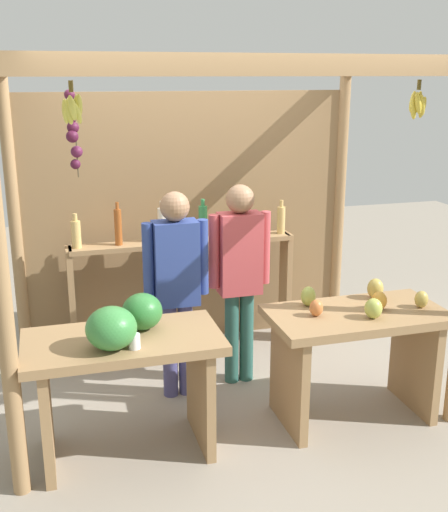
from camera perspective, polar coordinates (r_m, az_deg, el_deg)
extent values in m
plane|color=gray|center=(5.05, -0.60, -11.54)|extent=(12.00, 12.00, 0.00)
cylinder|color=#99754C|center=(3.56, -19.48, -3.19)|extent=(0.10, 0.10, 2.46)
cylinder|color=#99754C|center=(5.39, -18.48, 3.34)|extent=(0.10, 0.10, 2.46)
cylinder|color=#99754C|center=(5.99, 10.43, 5.14)|extent=(0.10, 0.10, 2.46)
cube|color=#99754C|center=(3.56, 3.51, 16.91)|extent=(3.00, 0.12, 0.12)
cube|color=#99754C|center=(5.05, 16.05, 16.13)|extent=(0.12, 2.00, 0.12)
cube|color=olive|center=(5.56, -3.29, 3.22)|extent=(2.90, 0.04, 2.21)
cylinder|color=brown|center=(3.49, -13.72, 14.71)|extent=(0.02, 0.02, 0.06)
ellipsoid|color=#D1CC4C|center=(3.50, -13.01, 13.12)|extent=(0.04, 0.08, 0.14)
ellipsoid|color=#D1CC4C|center=(3.52, -13.29, 13.06)|extent=(0.06, 0.06, 0.14)
ellipsoid|color=#D1CC4C|center=(3.53, -13.62, 12.58)|extent=(0.06, 0.04, 0.14)
ellipsoid|color=#D1CC4C|center=(3.52, -14.01, 12.83)|extent=(0.07, 0.07, 0.14)
ellipsoid|color=#D1CC4C|center=(3.49, -14.17, 12.61)|extent=(0.04, 0.07, 0.14)
ellipsoid|color=#D1CC4C|center=(3.48, -13.84, 12.57)|extent=(0.05, 0.05, 0.14)
ellipsoid|color=#D1CC4C|center=(3.46, -13.59, 12.92)|extent=(0.06, 0.04, 0.14)
ellipsoid|color=#D1CC4C|center=(3.48, -13.19, 12.57)|extent=(0.07, 0.07, 0.14)
cylinder|color=brown|center=(4.06, 17.27, 14.60)|extent=(0.02, 0.02, 0.06)
ellipsoid|color=gold|center=(4.09, 17.55, 12.72)|extent=(0.04, 0.07, 0.14)
ellipsoid|color=gold|center=(4.11, 17.17, 13.18)|extent=(0.06, 0.05, 0.14)
ellipsoid|color=gold|center=(4.08, 16.73, 13.25)|extent=(0.07, 0.06, 0.14)
ellipsoid|color=gold|center=(4.05, 16.78, 12.71)|extent=(0.04, 0.06, 0.14)
ellipsoid|color=gold|center=(4.03, 17.20, 13.09)|extent=(0.06, 0.05, 0.14)
ellipsoid|color=gold|center=(4.06, 17.51, 12.91)|extent=(0.07, 0.07, 0.14)
cylinder|color=#4C422D|center=(3.78, -13.31, 11.09)|extent=(0.01, 0.01, 0.55)
sphere|color=#47142D|center=(3.75, -13.83, 14.01)|extent=(0.06, 0.06, 0.06)
sphere|color=#601E42|center=(3.77, -13.65, 13.04)|extent=(0.06, 0.06, 0.06)
sphere|color=#511938|center=(3.78, -13.70, 12.08)|extent=(0.06, 0.06, 0.06)
sphere|color=#47142D|center=(3.77, -13.53, 11.25)|extent=(0.07, 0.07, 0.07)
sphere|color=#47142D|center=(3.76, -13.59, 10.48)|extent=(0.07, 0.07, 0.07)
sphere|color=#511938|center=(3.80, -13.21, 9.19)|extent=(0.07, 0.07, 0.07)
sphere|color=#47142D|center=(3.81, -13.31, 8.10)|extent=(0.06, 0.06, 0.06)
cube|color=#99754C|center=(3.95, -9.14, -7.70)|extent=(1.22, 0.64, 0.06)
cube|color=#99754C|center=(4.11, -15.81, -13.33)|extent=(0.06, 0.58, 0.74)
cube|color=#99754C|center=(4.20, -2.15, -12.00)|extent=(0.06, 0.58, 0.74)
ellipsoid|color=#2D7533|center=(4.01, -7.43, -5.01)|extent=(0.32, 0.32, 0.23)
ellipsoid|color=#38843D|center=(3.75, -10.18, -6.46)|extent=(0.33, 0.33, 0.26)
cylinder|color=white|center=(3.76, -8.13, -7.67)|extent=(0.07, 0.07, 0.09)
cube|color=#99754C|center=(4.40, 11.98, -5.31)|extent=(1.22, 0.64, 0.06)
cube|color=#99754C|center=(4.37, 5.90, -10.90)|extent=(0.06, 0.58, 0.74)
cube|color=#99754C|center=(4.79, 16.93, -9.03)|extent=(0.06, 0.58, 0.74)
ellipsoid|color=#A8B24C|center=(4.42, 7.64, -3.63)|extent=(0.12, 0.12, 0.14)
ellipsoid|color=#CC7038|center=(4.24, 8.36, -4.68)|extent=(0.10, 0.10, 0.11)
ellipsoid|color=gold|center=(4.44, 13.88, -3.95)|extent=(0.13, 0.13, 0.13)
ellipsoid|color=#B79E47|center=(4.65, 13.55, -2.87)|extent=(0.12, 0.12, 0.15)
ellipsoid|color=#A8B24C|center=(4.28, 13.39, -4.64)|extent=(0.16, 0.16, 0.14)
ellipsoid|color=#B79E47|center=(4.56, 17.45, -3.76)|extent=(0.12, 0.12, 0.12)
cube|color=#99754C|center=(5.36, -13.57, -4.49)|extent=(0.05, 0.20, 1.00)
cube|color=#99754C|center=(5.72, 5.58, -2.75)|extent=(0.05, 0.20, 1.00)
cube|color=#99754C|center=(5.32, -3.76, 1.22)|extent=(1.88, 0.22, 0.04)
cylinder|color=#D8B266|center=(5.18, -13.25, 1.91)|extent=(0.08, 0.08, 0.22)
cylinder|color=#D8B266|center=(5.15, -13.35, 3.43)|extent=(0.03, 0.03, 0.06)
cylinder|color=#994C1E|center=(5.20, -9.57, 2.59)|extent=(0.06, 0.06, 0.30)
cylinder|color=#994C1E|center=(5.16, -9.66, 4.52)|extent=(0.03, 0.03, 0.06)
cylinder|color=silver|center=(5.25, -5.63, 2.81)|extent=(0.07, 0.07, 0.29)
cylinder|color=silver|center=(5.21, -5.68, 4.66)|extent=(0.03, 0.03, 0.06)
cylinder|color=#338C4C|center=(5.32, -1.92, 3.04)|extent=(0.07, 0.07, 0.28)
cylinder|color=#338C4C|center=(5.28, -1.94, 4.86)|extent=(0.03, 0.03, 0.06)
cylinder|color=#338C4C|center=(5.41, 1.75, 3.32)|extent=(0.07, 0.07, 0.29)
cylinder|color=#338C4C|center=(5.38, 1.76, 5.15)|extent=(0.03, 0.03, 0.06)
cylinder|color=#D8B266|center=(5.53, 5.20, 3.25)|extent=(0.07, 0.07, 0.24)
cylinder|color=#D8B266|center=(5.50, 5.24, 4.75)|extent=(0.03, 0.03, 0.06)
cylinder|color=#49477E|center=(4.76, -4.92, -8.52)|extent=(0.11, 0.11, 0.73)
cylinder|color=#49477E|center=(4.78, -3.49, -8.37)|extent=(0.11, 0.11, 0.73)
cube|color=#2D428C|center=(4.53, -4.38, -0.66)|extent=(0.32, 0.19, 0.62)
cylinder|color=#2D428C|center=(4.49, -6.89, -0.48)|extent=(0.08, 0.08, 0.56)
cylinder|color=#2D428C|center=(4.57, -1.93, -0.09)|extent=(0.08, 0.08, 0.56)
sphere|color=#997051|center=(4.43, -4.49, 4.49)|extent=(0.21, 0.21, 0.21)
cylinder|color=#2A5950|center=(4.95, 0.71, -7.42)|extent=(0.11, 0.11, 0.74)
cylinder|color=#2A5950|center=(4.98, 2.04, -7.26)|extent=(0.11, 0.11, 0.74)
cube|color=#BF474C|center=(4.74, 1.43, 0.23)|extent=(0.32, 0.19, 0.62)
cylinder|color=#BF474C|center=(4.67, -0.91, 0.41)|extent=(0.08, 0.08, 0.56)
cylinder|color=#BF474C|center=(4.79, 3.72, 0.76)|extent=(0.08, 0.08, 0.56)
sphere|color=#997051|center=(4.64, 1.47, 5.20)|extent=(0.21, 0.21, 0.21)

